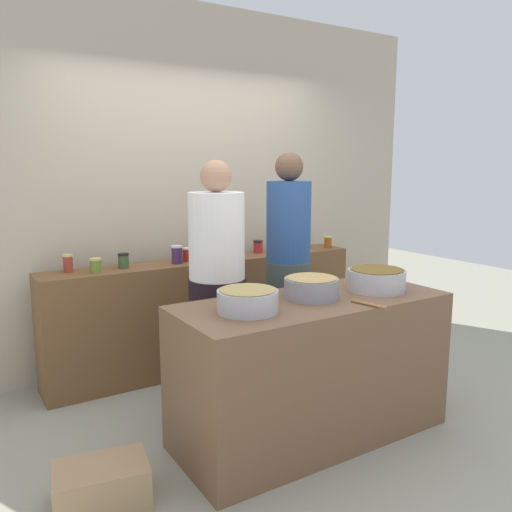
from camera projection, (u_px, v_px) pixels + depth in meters
ground at (283, 415)px, 3.55m from camera, size 12.00×12.00×0.00m
storefront_wall at (189, 186)px, 4.51m from camera, size 4.80×0.12×3.00m
display_shelf at (209, 312)px, 4.39m from camera, size 2.70×0.36×0.91m
prep_table at (312, 368)px, 3.23m from camera, size 1.70×0.70×0.88m
preserve_jar_0 at (68, 263)px, 3.78m from camera, size 0.07×0.07×0.13m
preserve_jar_1 at (96, 265)px, 3.78m from camera, size 0.08×0.08×0.11m
preserve_jar_2 at (124, 261)px, 3.93m from camera, size 0.08×0.08×0.11m
preserve_jar_3 at (177, 255)px, 4.12m from camera, size 0.09×0.09×0.14m
preserve_jar_4 at (188, 254)px, 4.22m from camera, size 0.08×0.08×0.11m
preserve_jar_5 at (203, 251)px, 4.33m from camera, size 0.07×0.07×0.14m
preserve_jar_6 at (258, 247)px, 4.63m from camera, size 0.09×0.09×0.11m
preserve_jar_7 at (296, 242)px, 4.80m from camera, size 0.09×0.09×0.14m
preserve_jar_8 at (328, 242)px, 4.91m from camera, size 0.07×0.07×0.11m
cooking_pot_left at (248, 301)px, 2.88m from camera, size 0.34×0.34×0.13m
cooking_pot_center at (311, 288)px, 3.17m from camera, size 0.33×0.33×0.13m
cooking_pot_right at (376, 280)px, 3.37m from camera, size 0.37×0.37×0.14m
wooden_spoon at (368, 304)px, 3.01m from camera, size 0.07×0.23×0.02m
cook_with_tongs at (217, 302)px, 3.51m from camera, size 0.39×0.39×1.71m
cook_in_cap at (288, 282)px, 3.94m from camera, size 0.34×0.34×1.77m
bread_crate at (101, 485)px, 2.61m from camera, size 0.51×0.38×0.21m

